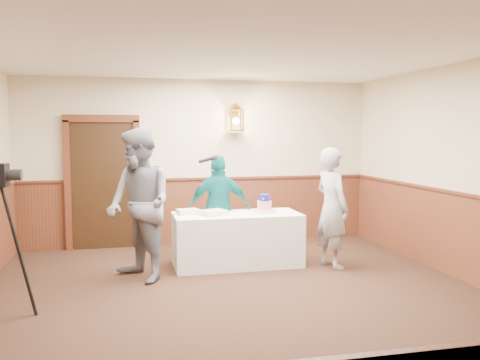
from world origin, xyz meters
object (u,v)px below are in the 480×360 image
at_px(sheet_cake_green, 188,212).
at_px(baker, 332,208).
at_px(tiered_cake, 264,206).
at_px(assistant_p, 219,208).
at_px(display_table, 237,239).
at_px(sheet_cake_yellow, 213,213).
at_px(interviewer, 139,205).

distance_m(sheet_cake_green, baker, 2.03).
relative_size(tiered_cake, assistant_p, 0.21).
relative_size(baker, assistant_p, 1.08).
xyz_separation_m(baker, assistant_p, (-1.47, 0.77, -0.06)).
bearing_deg(tiered_cake, display_table, 177.88).
bearing_deg(baker, tiered_cake, 52.87).
relative_size(sheet_cake_yellow, baker, 0.20).
bearing_deg(sheet_cake_green, baker, -14.11).
bearing_deg(sheet_cake_green, tiered_cake, -5.83).
height_order(display_table, sheet_cake_yellow, sheet_cake_yellow).
xyz_separation_m(sheet_cake_green, baker, (1.97, -0.49, 0.06)).
distance_m(display_table, baker, 1.42).
xyz_separation_m(display_table, baker, (1.28, -0.40, 0.47)).
bearing_deg(display_table, sheet_cake_yellow, -169.73).
bearing_deg(interviewer, display_table, 79.33).
relative_size(display_table, assistant_p, 1.14).
distance_m(tiered_cake, sheet_cake_green, 1.10).
bearing_deg(sheet_cake_green, display_table, -8.00).
height_order(baker, assistant_p, baker).
xyz_separation_m(display_table, interviewer, (-1.38, -0.47, 0.61)).
xyz_separation_m(sheet_cake_yellow, interviewer, (-1.03, -0.40, 0.20)).
xyz_separation_m(display_table, sheet_cake_yellow, (-0.35, -0.06, 0.41)).
bearing_deg(assistant_p, baker, 158.62).
bearing_deg(assistant_p, sheet_cake_green, 34.82).
relative_size(tiered_cake, sheet_cake_green, 1.09).
bearing_deg(baker, assistant_p, 48.84).
xyz_separation_m(sheet_cake_yellow, assistant_p, (0.17, 0.43, 0.00)).
bearing_deg(display_table, interviewer, -161.31).
relative_size(display_table, tiered_cake, 5.50).
height_order(sheet_cake_green, interviewer, interviewer).
height_order(tiered_cake, sheet_cake_green, tiered_cake).
relative_size(tiered_cake, baker, 0.19).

